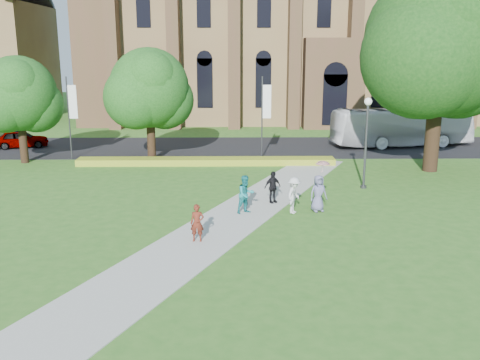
{
  "coord_description": "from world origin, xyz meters",
  "views": [
    {
      "loc": [
        -0.08,
        -23.58,
        7.85
      ],
      "look_at": [
        0.23,
        2.0,
        1.6
      ],
      "focal_mm": 40.0,
      "sensor_mm": 36.0,
      "label": 1
    }
  ],
  "objects_px": {
    "streetlamp": "(367,132)",
    "pedestrian_0": "(197,223)",
    "tour_coach": "(402,127)",
    "large_tree": "(441,41)",
    "car_0": "(21,139)"
  },
  "relations": [
    {
      "from": "car_0",
      "to": "pedestrian_0",
      "type": "distance_m",
      "value": 27.45
    },
    {
      "from": "pedestrian_0",
      "to": "car_0",
      "type": "bearing_deg",
      "value": 127.81
    },
    {
      "from": "streetlamp",
      "to": "tour_coach",
      "type": "relative_size",
      "value": 0.45
    },
    {
      "from": "streetlamp",
      "to": "car_0",
      "type": "xyz_separation_m",
      "value": [
        -25.06,
        13.46,
        -2.54
      ]
    },
    {
      "from": "pedestrian_0",
      "to": "streetlamp",
      "type": "bearing_deg",
      "value": 46.58
    },
    {
      "from": "large_tree",
      "to": "car_0",
      "type": "bearing_deg",
      "value": 163.65
    },
    {
      "from": "streetlamp",
      "to": "tour_coach",
      "type": "distance_m",
      "value": 15.31
    },
    {
      "from": "streetlamp",
      "to": "car_0",
      "type": "height_order",
      "value": "streetlamp"
    },
    {
      "from": "streetlamp",
      "to": "pedestrian_0",
      "type": "height_order",
      "value": "streetlamp"
    },
    {
      "from": "streetlamp",
      "to": "large_tree",
      "type": "distance_m",
      "value": 8.73
    },
    {
      "from": "streetlamp",
      "to": "pedestrian_0",
      "type": "distance_m",
      "value": 12.96
    },
    {
      "from": "streetlamp",
      "to": "tour_coach",
      "type": "xyz_separation_m",
      "value": [
        6.39,
        13.82,
        -1.64
      ]
    },
    {
      "from": "tour_coach",
      "to": "car_0",
      "type": "bearing_deg",
      "value": 80.78
    },
    {
      "from": "streetlamp",
      "to": "pedestrian_0",
      "type": "relative_size",
      "value": 3.3
    },
    {
      "from": "streetlamp",
      "to": "tour_coach",
      "type": "height_order",
      "value": "streetlamp"
    }
  ]
}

